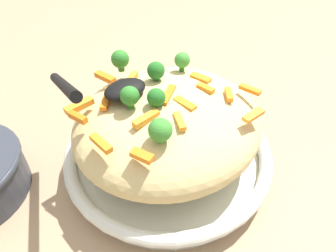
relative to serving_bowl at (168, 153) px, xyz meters
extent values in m
plane|color=#9E7F60|center=(0.00, 0.00, -0.02)|extent=(2.40, 2.40, 0.00)
cylinder|color=silver|center=(0.00, 0.00, -0.01)|extent=(0.28, 0.28, 0.02)
torus|color=silver|center=(0.00, 0.00, 0.01)|extent=(0.30, 0.30, 0.02)
torus|color=black|center=(0.00, 0.00, 0.01)|extent=(0.30, 0.30, 0.00)
ellipsoid|color=#D1BA7A|center=(0.00, 0.00, 0.06)|extent=(0.26, 0.24, 0.10)
cube|color=orange|center=(-0.11, -0.02, 0.10)|extent=(0.01, 0.03, 0.01)
cube|color=orange|center=(0.10, -0.05, 0.10)|extent=(0.02, 0.03, 0.01)
cube|color=orange|center=(-0.06, 0.05, 0.10)|extent=(0.03, 0.04, 0.01)
cube|color=orange|center=(-0.05, -0.02, 0.11)|extent=(0.04, 0.01, 0.01)
cube|color=orange|center=(0.07, -0.04, 0.10)|extent=(0.02, 0.03, 0.01)
cube|color=orange|center=(0.00, 0.00, 0.11)|extent=(0.04, 0.03, 0.01)
cube|color=orange|center=(0.01, -0.02, 0.11)|extent=(0.02, 0.03, 0.01)
cube|color=orange|center=(-0.04, 0.09, 0.10)|extent=(0.02, 0.03, 0.01)
cube|color=orange|center=(0.07, 0.01, 0.10)|extent=(0.02, 0.03, 0.01)
cube|color=orange|center=(-0.02, -0.05, 0.11)|extent=(0.02, 0.03, 0.01)
cube|color=orange|center=(-0.11, 0.03, 0.10)|extent=(0.02, 0.03, 0.01)
cube|color=orange|center=(-0.10, 0.05, 0.10)|extent=(0.04, 0.01, 0.01)
cube|color=orange|center=(-0.02, 0.06, 0.10)|extent=(0.04, 0.03, 0.01)
cube|color=orange|center=(0.05, -0.02, 0.11)|extent=(0.01, 0.03, 0.01)
cube|color=orange|center=(0.06, -0.09, 0.10)|extent=(0.03, 0.01, 0.01)
cube|color=orange|center=(-0.08, -0.06, 0.10)|extent=(0.02, 0.03, 0.01)
cylinder|color=#205B1C|center=(0.01, 0.04, 0.11)|extent=(0.01, 0.01, 0.01)
sphere|color=#236B23|center=(0.01, 0.04, 0.12)|extent=(0.02, 0.02, 0.02)
cylinder|color=#296820|center=(-0.01, 0.10, 0.11)|extent=(0.01, 0.01, 0.01)
sphere|color=#2D7A28|center=(-0.01, 0.10, 0.12)|extent=(0.03, 0.03, 0.03)
cylinder|color=#296820|center=(-0.05, 0.01, 0.11)|extent=(0.01, 0.01, 0.01)
sphere|color=#2D7A28|center=(-0.05, 0.01, 0.12)|extent=(0.02, 0.02, 0.02)
cylinder|color=#377928|center=(0.06, 0.05, 0.11)|extent=(0.01, 0.01, 0.01)
sphere|color=#3D8E33|center=(0.06, 0.05, 0.12)|extent=(0.02, 0.02, 0.02)
cylinder|color=#377928|center=(-0.05, -0.05, 0.10)|extent=(0.01, 0.01, 0.01)
sphere|color=#3D8E33|center=(-0.05, -0.05, 0.12)|extent=(0.03, 0.03, 0.03)
cylinder|color=#205B1C|center=(-0.02, -0.01, 0.11)|extent=(0.01, 0.01, 0.01)
sphere|color=#236B23|center=(-0.02, -0.01, 0.12)|extent=(0.02, 0.02, 0.02)
ellipsoid|color=black|center=(-0.04, 0.04, 0.12)|extent=(0.06, 0.04, 0.02)
cylinder|color=black|center=(-0.11, 0.05, 0.15)|extent=(0.03, 0.15, 0.07)
camera|label=1|loc=(-0.19, -0.25, 0.34)|focal=32.12mm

